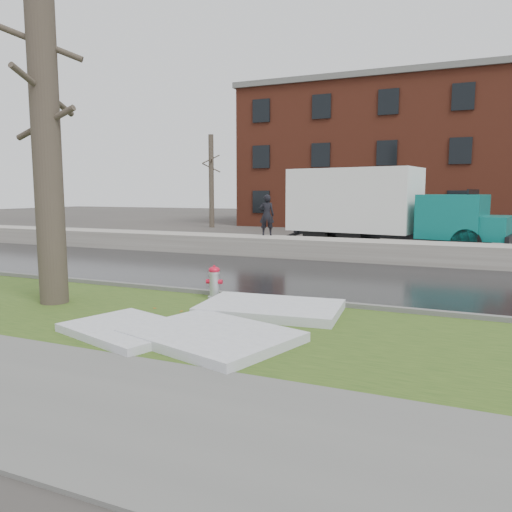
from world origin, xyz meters
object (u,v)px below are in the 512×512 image
at_px(fire_hydrant, 214,281).
at_px(box_truck, 378,207).
at_px(tree, 46,127).
at_px(worker, 267,215).

relative_size(fire_hydrant, box_truck, 0.07).
height_order(fire_hydrant, tree, tree).
bearing_deg(box_truck, worker, -129.09).
bearing_deg(tree, fire_hydrant, 29.82).
distance_m(fire_hydrant, worker, 9.06).
height_order(fire_hydrant, box_truck, box_truck).
height_order(tree, box_truck, tree).
relative_size(fire_hydrant, worker, 0.48).
bearing_deg(worker, tree, 64.20).
height_order(box_truck, worker, box_truck).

